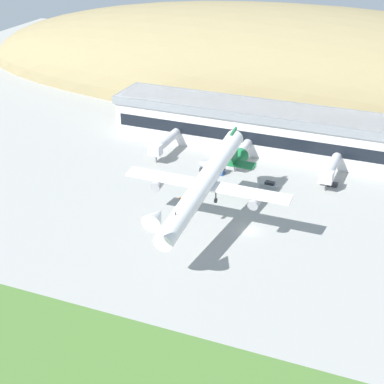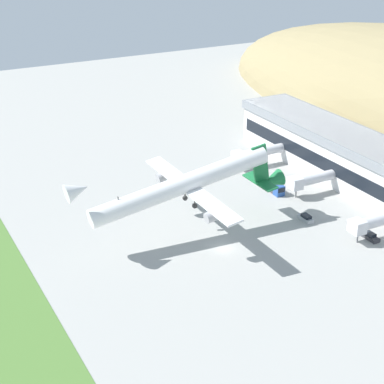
% 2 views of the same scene
% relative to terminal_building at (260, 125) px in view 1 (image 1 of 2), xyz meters
% --- Properties ---
extents(ground_plane, '(359.84, 359.84, 0.00)m').
position_rel_terminal_building_xyz_m(ground_plane, '(12.59, -47.44, -7.09)').
color(ground_plane, '#9E9E99').
extents(hill_backdrop, '(269.21, 85.96, 60.25)m').
position_rel_terminal_building_xyz_m(hill_backdrop, '(-2.23, 59.50, -7.09)').
color(hill_backdrop, '#8E7F56').
rests_on(hill_backdrop, ground_plane).
extents(terminal_building, '(87.61, 15.84, 12.51)m').
position_rel_terminal_building_xyz_m(terminal_building, '(0.00, 0.00, 0.00)').
color(terminal_building, silver).
rests_on(terminal_building, ground_plane).
extents(jetway_0, '(3.38, 15.86, 5.43)m').
position_rel_terminal_building_xyz_m(jetway_0, '(-23.12, -16.13, -3.10)').
color(jetway_0, silver).
rests_on(jetway_0, ground_plane).
extents(jetway_1, '(3.38, 13.08, 5.43)m').
position_rel_terminal_building_xyz_m(jetway_1, '(-1.18, -14.66, -3.10)').
color(jetway_1, silver).
rests_on(jetway_1, ground_plane).
extents(jetway_2, '(3.38, 15.22, 5.43)m').
position_rel_terminal_building_xyz_m(jetway_2, '(23.79, -15.79, -3.10)').
color(jetway_2, silver).
rests_on(jetway_2, ground_plane).
extents(cargo_airplane, '(37.81, 51.48, 12.05)m').
position_rel_terminal_building_xyz_m(cargo_airplane, '(3.26, -51.55, 4.81)').
color(cargo_airplane, white).
extents(service_car_0, '(4.33, 1.85, 1.47)m').
position_rel_terminal_building_xyz_m(service_car_0, '(23.97, -17.07, -6.49)').
color(service_car_0, '#333338').
rests_on(service_car_0, ground_plane).
extents(service_car_1, '(4.48, 1.96, 1.48)m').
position_rel_terminal_building_xyz_m(service_car_1, '(10.09, -23.99, -6.48)').
color(service_car_1, '#999EA3').
rests_on(service_car_1, ground_plane).
extents(fuel_truck, '(6.86, 2.38, 3.01)m').
position_rel_terminal_building_xyz_m(fuel_truck, '(-6.53, -21.35, -5.65)').
color(fuel_truck, '#264C99').
rests_on(fuel_truck, ground_plane).
extents(traffic_cone_0, '(0.52, 0.52, 0.58)m').
position_rel_terminal_building_xyz_m(traffic_cone_0, '(-8.34, -38.65, -6.81)').
color(traffic_cone_0, orange).
rests_on(traffic_cone_0, ground_plane).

